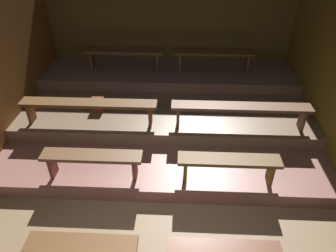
{
  "coord_description": "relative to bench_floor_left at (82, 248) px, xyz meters",
  "views": [
    {
      "loc": [
        0.29,
        -1.73,
        3.65
      ],
      "look_at": [
        0.08,
        2.75,
        0.55
      ],
      "focal_mm": 33.16,
      "sensor_mm": 36.0,
      "label": 1
    }
  ],
  "objects": [
    {
      "name": "bench_middle_left",
      "position": [
        -0.5,
        2.49,
        0.49
      ],
      "size": [
        2.42,
        0.29,
        0.44
      ],
      "color": "brown",
      "rests_on": "platform_middle"
    },
    {
      "name": "bench_lower_left",
      "position": [
        -0.18,
        1.34,
        0.24
      ],
      "size": [
        1.52,
        0.29,
        0.44
      ],
      "color": "brown",
      "rests_on": "platform_lower"
    },
    {
      "name": "platform_middle",
      "position": [
        0.84,
        3.58,
        0.0
      ],
      "size": [
        5.6,
        2.86,
        0.23
      ],
      "primitive_type": "cube",
      "color": "#81674E",
      "rests_on": "platform_lower"
    },
    {
      "name": "bench_upper_right",
      "position": [
        1.84,
        4.38,
        0.7
      ],
      "size": [
        1.74,
        0.29,
        0.44
      ],
      "color": "brown",
      "rests_on": "platform_upper"
    },
    {
      "name": "bench_floor_left",
      "position": [
        0.0,
        0.0,
        0.0
      ],
      "size": [
        1.33,
        0.29,
        0.44
      ],
      "color": "brown",
      "rests_on": "ground"
    },
    {
      "name": "ground",
      "position": [
        0.84,
        2.29,
        -0.39
      ],
      "size": [
        6.4,
        6.25,
        0.08
      ],
      "primitive_type": "cube",
      "color": "#8A6D4D"
    },
    {
      "name": "bench_lower_right",
      "position": [
        1.87,
        1.34,
        0.24
      ],
      "size": [
        1.52,
        0.29,
        0.44
      ],
      "color": "brown",
      "rests_on": "platform_lower"
    },
    {
      "name": "platform_upper",
      "position": [
        0.84,
        4.34,
        0.23
      ],
      "size": [
        5.6,
        1.34,
        0.23
      ],
      "primitive_type": "cube",
      "color": "#7F6559",
      "rests_on": "platform_middle"
    },
    {
      "name": "wall_back",
      "position": [
        0.84,
        5.04,
        0.99
      ],
      "size": [
        6.4,
        0.06,
        2.66
      ],
      "primitive_type": "cube",
      "color": "brown",
      "rests_on": "ground"
    },
    {
      "name": "bench_middle_right",
      "position": [
        2.18,
        2.49,
        0.49
      ],
      "size": [
        2.42,
        0.29,
        0.44
      ],
      "color": "brown",
      "rests_on": "platform_middle"
    },
    {
      "name": "bench_upper_left",
      "position": [
        -0.15,
        4.38,
        0.7
      ],
      "size": [
        1.74,
        0.29,
        0.44
      ],
      "color": "brown",
      "rests_on": "platform_upper"
    },
    {
      "name": "wooden_crate_middle",
      "position": [
        -0.48,
        2.95,
        0.24
      ],
      "size": [
        0.24,
        0.24,
        0.24
      ],
      "primitive_type": "cube",
      "color": "brown",
      "rests_on": "platform_middle"
    },
    {
      "name": "platform_lower",
      "position": [
        0.84,
        3.03,
        -0.23
      ],
      "size": [
        5.6,
        3.97,
        0.23
      ],
      "primitive_type": "cube",
      "color": "#956257",
      "rests_on": "ground"
    }
  ]
}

